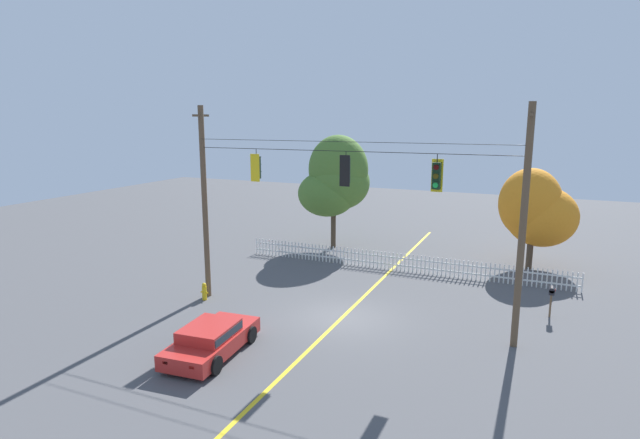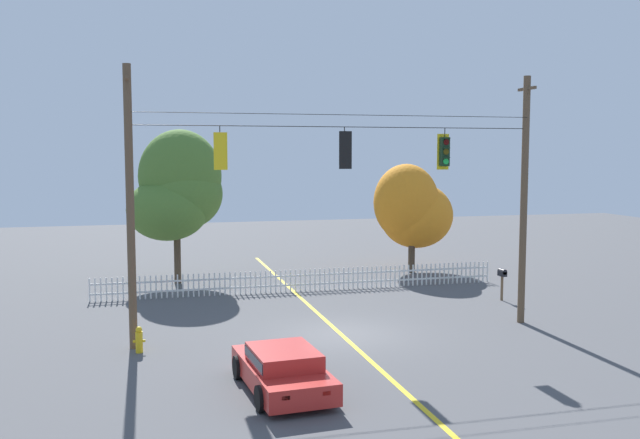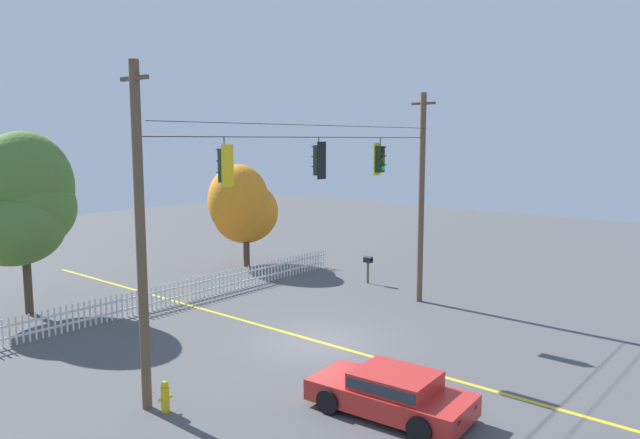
{
  "view_description": "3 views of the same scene",
  "coord_description": "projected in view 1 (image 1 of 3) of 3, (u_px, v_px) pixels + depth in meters",
  "views": [
    {
      "loc": [
        7.35,
        -19.12,
        8.33
      ],
      "look_at": [
        -0.87,
        -0.37,
        4.25
      ],
      "focal_mm": 28.68,
      "sensor_mm": 36.0,
      "label": 1
    },
    {
      "loc": [
        -6.48,
        -22.37,
        6.15
      ],
      "look_at": [
        -0.88,
        -0.53,
        4.01
      ],
      "focal_mm": 39.1,
      "sensor_mm": 36.0,
      "label": 2
    },
    {
      "loc": [
        -15.36,
        -13.08,
        6.96
      ],
      "look_at": [
        -0.55,
        -0.6,
        4.38
      ],
      "focal_mm": 33.83,
      "sensor_mm": 36.0,
      "label": 3
    }
  ],
  "objects": [
    {
      "name": "traffic_signal_southbound_primary",
      "position": [
        437.0,
        176.0,
        19.03
      ],
      "size": [
        0.43,
        0.38,
        1.44
      ],
      "color": "black"
    },
    {
      "name": "signal_support_span",
      "position": [
        343.0,
        212.0,
        20.81
      ],
      "size": [
        13.93,
        1.1,
        8.89
      ],
      "color": "brown",
      "rests_on": "ground"
    },
    {
      "name": "traffic_signal_northbound_secondary",
      "position": [
        346.0,
        170.0,
        20.43
      ],
      "size": [
        0.43,
        0.38,
        1.39
      ],
      "color": "black"
    },
    {
      "name": "autumn_maple_near_fence",
      "position": [
        336.0,
        181.0,
        32.81
      ],
      "size": [
        4.52,
        4.12,
        7.29
      ],
      "color": "#473828",
      "rests_on": "ground"
    },
    {
      "name": "autumn_maple_mid",
      "position": [
        536.0,
        210.0,
        28.58
      ],
      "size": [
        4.28,
        3.43,
        5.62
      ],
      "color": "#473828",
      "rests_on": "ground"
    },
    {
      "name": "traffic_signal_northbound_primary",
      "position": [
        256.0,
        167.0,
        22.06
      ],
      "size": [
        0.43,
        0.38,
        1.4
      ],
      "color": "black"
    },
    {
      "name": "fire_hydrant",
      "position": [
        204.0,
        291.0,
        23.74
      ],
      "size": [
        0.38,
        0.22,
        0.82
      ],
      "color": "gold",
      "rests_on": "ground"
    },
    {
      "name": "white_picket_fence",
      "position": [
        399.0,
        262.0,
        28.27
      ],
      "size": [
        18.25,
        0.06,
        0.99
      ],
      "color": "white",
      "rests_on": "ground"
    },
    {
      "name": "roadside_mailbox",
      "position": [
        552.0,
        293.0,
        21.55
      ],
      "size": [
        0.25,
        0.44,
        1.34
      ],
      "color": "brown",
      "rests_on": "ground"
    },
    {
      "name": "ground",
      "position": [
        342.0,
        318.0,
        21.7
      ],
      "size": [
        80.0,
        80.0,
        0.0
      ],
      "primitive_type": "plane",
      "color": "#4C4C4F"
    },
    {
      "name": "lane_centerline_stripe",
      "position": [
        342.0,
        317.0,
        21.7
      ],
      "size": [
        0.16,
        36.0,
        0.01
      ],
      "primitive_type": "cube",
      "color": "gold",
      "rests_on": "ground"
    },
    {
      "name": "parked_car",
      "position": [
        211.0,
        338.0,
        18.21
      ],
      "size": [
        2.23,
        4.28,
        1.15
      ],
      "color": "red",
      "rests_on": "ground"
    }
  ]
}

